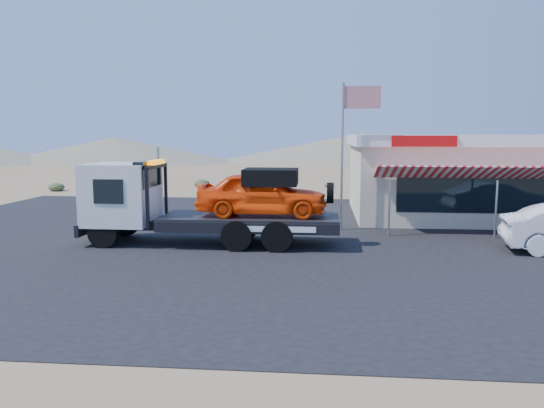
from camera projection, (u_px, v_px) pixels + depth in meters
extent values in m
plane|color=#876E4D|center=(206.00, 251.00, 17.99)|extent=(120.00, 120.00, 0.00)
cube|color=black|center=(273.00, 235.00, 20.77)|extent=(32.00, 24.00, 0.02)
cylinder|color=black|center=(103.00, 233.00, 18.43)|extent=(1.05, 0.31, 1.05)
cylinder|color=black|center=(125.00, 223.00, 20.50)|extent=(1.05, 0.31, 1.05)
cylinder|color=black|center=(237.00, 235.00, 18.00)|extent=(1.05, 0.58, 1.05)
cylinder|color=black|center=(246.00, 225.00, 20.07)|extent=(1.05, 0.58, 1.05)
cylinder|color=black|center=(277.00, 236.00, 17.88)|extent=(1.05, 0.58, 1.05)
cylinder|color=black|center=(282.00, 225.00, 19.95)|extent=(1.05, 0.58, 1.05)
cube|color=black|center=(219.00, 225.00, 19.09)|extent=(8.59, 1.05, 0.31)
cube|color=silver|center=(122.00, 194.00, 19.28)|extent=(2.30, 2.46, 2.20)
cube|color=black|center=(148.00, 174.00, 19.09)|extent=(0.37, 2.10, 0.94)
cube|color=black|center=(157.00, 195.00, 19.16)|extent=(0.10, 2.30, 2.10)
cube|color=orange|center=(156.00, 162.00, 19.01)|extent=(0.26, 1.26, 0.16)
cube|color=black|center=(250.00, 218.00, 18.95)|extent=(6.29, 2.41, 0.16)
imported|color=#FF4208|center=(262.00, 194.00, 18.80)|extent=(4.61, 1.86, 1.57)
cube|color=black|center=(271.00, 177.00, 18.69)|extent=(1.89, 1.57, 0.58)
cube|color=beige|center=(458.00, 181.00, 25.69)|extent=(10.00, 8.00, 3.40)
cube|color=white|center=(460.00, 140.00, 25.43)|extent=(10.40, 8.40, 0.50)
cube|color=red|center=(424.00, 141.00, 21.46)|extent=(2.60, 0.12, 0.45)
cube|color=black|center=(483.00, 194.00, 21.75)|extent=(7.00, 0.06, 1.60)
cube|color=red|center=(491.00, 172.00, 20.75)|extent=(9.00, 1.73, 0.61)
cylinder|color=#99999E|center=(389.00, 208.00, 20.51)|extent=(0.08, 0.08, 2.20)
cylinder|color=#99999E|center=(496.00, 209.00, 20.14)|extent=(0.08, 0.08, 2.20)
cylinder|color=#99999E|center=(342.00, 157.00, 21.61)|extent=(0.10, 0.10, 6.00)
cube|color=#B20C14|center=(362.00, 97.00, 21.23)|extent=(1.50, 0.02, 0.90)
ellipsoid|color=#384726|center=(56.00, 187.00, 37.14)|extent=(1.11, 1.11, 0.60)
ellipsoid|color=#384726|center=(202.00, 183.00, 39.66)|extent=(1.19, 1.19, 0.64)
ellipsoid|color=#384726|center=(329.00, 185.00, 39.59)|extent=(0.73, 0.73, 0.39)
cone|color=#726B59|center=(115.00, 150.00, 74.35)|extent=(36.00, 36.00, 3.50)
cone|color=#726B59|center=(365.00, 148.00, 74.06)|extent=(44.00, 44.00, 4.20)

